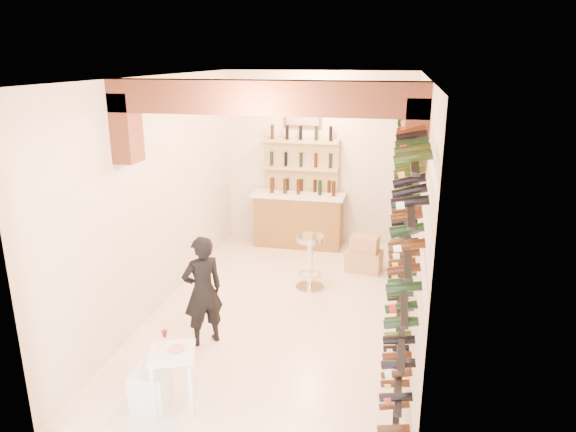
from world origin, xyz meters
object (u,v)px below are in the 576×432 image
object	(u,v)px
tasting_table	(173,361)
crate_lower	(364,261)
person	(203,291)
chrome_barstool	(310,258)
wine_rack	(401,212)
back_counter	(299,218)
white_stool	(151,389)

from	to	relation	value
tasting_table	crate_lower	xyz separation A→B (m)	(1.62, 4.00, -0.36)
person	chrome_barstool	world-z (taller)	person
wine_rack	back_counter	distance (m)	3.38
wine_rack	chrome_barstool	xyz separation A→B (m)	(-1.29, 0.78, -1.05)
wine_rack	tasting_table	bearing A→B (deg)	-132.74
back_counter	tasting_table	xyz separation A→B (m)	(-0.32, -4.97, -0.00)
white_stool	chrome_barstool	xyz separation A→B (m)	(1.08, 3.17, 0.28)
wine_rack	chrome_barstool	world-z (taller)	wine_rack
wine_rack	back_counter	size ratio (longest dim) A/B	3.35
tasting_table	chrome_barstool	xyz separation A→B (m)	(0.86, 3.10, -0.03)
wine_rack	white_stool	bearing A→B (deg)	-134.81
wine_rack	person	bearing A→B (deg)	-155.31
person	chrome_barstool	distance (m)	2.11
wine_rack	white_stool	xyz separation A→B (m)	(-2.37, -2.39, -1.33)
wine_rack	person	xyz separation A→B (m)	(-2.30, -1.06, -0.85)
tasting_table	chrome_barstool	distance (m)	3.22
tasting_table	white_stool	distance (m)	0.39
wine_rack	back_counter	world-z (taller)	wine_rack
tasting_table	back_counter	bearing A→B (deg)	66.87
wine_rack	crate_lower	distance (m)	2.23
wine_rack	tasting_table	distance (m)	3.32
wine_rack	person	world-z (taller)	wine_rack
white_stool	tasting_table	bearing A→B (deg)	16.09
wine_rack	white_stool	distance (m)	3.62
person	chrome_barstool	bearing A→B (deg)	-161.42
white_stool	crate_lower	size ratio (longest dim) A/B	0.75
chrome_barstool	crate_lower	bearing A→B (deg)	49.77
tasting_table	person	size ratio (longest dim) A/B	0.56
chrome_barstool	crate_lower	size ratio (longest dim) A/B	1.50
person	white_stool	bearing A→B (deg)	44.54
back_counter	person	world-z (taller)	person
white_stool	person	distance (m)	1.42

